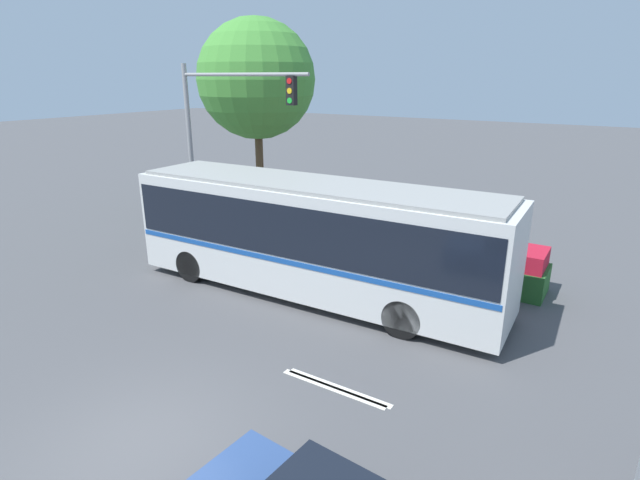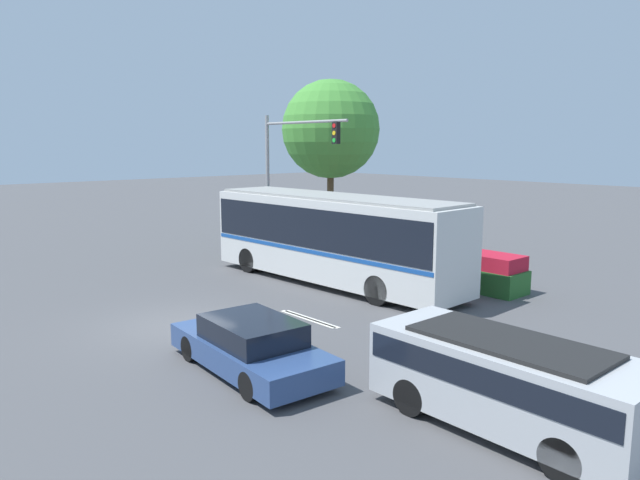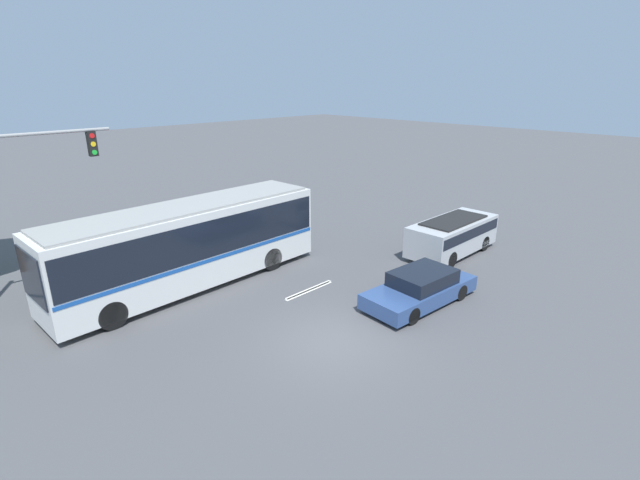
{
  "view_description": "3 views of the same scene",
  "coord_description": "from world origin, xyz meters",
  "px_view_note": "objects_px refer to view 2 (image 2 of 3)",
  "views": [
    {
      "loc": [
        6.38,
        -4.28,
        6.09
      ],
      "look_at": [
        -0.18,
        6.16,
        2.0
      ],
      "focal_mm": 27.79,
      "sensor_mm": 36.0,
      "label": 1
    },
    {
      "loc": [
        14.98,
        -7.9,
        5.17
      ],
      "look_at": [
        0.34,
        5.18,
        1.99
      ],
      "focal_mm": 33.13,
      "sensor_mm": 36.0,
      "label": 2
    },
    {
      "loc": [
        -9.4,
        -8.89,
        7.92
      ],
      "look_at": [
        2.37,
        2.96,
        2.09
      ],
      "focal_mm": 26.06,
      "sensor_mm": 36.0,
      "label": 3
    }
  ],
  "objects_px": {
    "city_bus": "(332,234)",
    "street_tree_left": "(331,129)",
    "sedan_foreground": "(251,346)",
    "traffic_light_pole": "(286,163)",
    "suv_left_lane": "(507,377)"
  },
  "relations": [
    {
      "from": "suv_left_lane",
      "to": "traffic_light_pole",
      "type": "distance_m",
      "value": 18.29
    },
    {
      "from": "sedan_foreground",
      "to": "traffic_light_pole",
      "type": "distance_m",
      "value": 14.96
    },
    {
      "from": "city_bus",
      "to": "suv_left_lane",
      "type": "bearing_deg",
      "value": 150.73
    },
    {
      "from": "suv_left_lane",
      "to": "street_tree_left",
      "type": "relative_size",
      "value": 0.59
    },
    {
      "from": "city_bus",
      "to": "suv_left_lane",
      "type": "xyz_separation_m",
      "value": [
        10.59,
        -5.51,
        -0.9
      ]
    },
    {
      "from": "city_bus",
      "to": "street_tree_left",
      "type": "relative_size",
      "value": 1.31
    },
    {
      "from": "suv_left_lane",
      "to": "street_tree_left",
      "type": "distance_m",
      "value": 21.82
    },
    {
      "from": "sedan_foreground",
      "to": "suv_left_lane",
      "type": "relative_size",
      "value": 0.94
    },
    {
      "from": "sedan_foreground",
      "to": "suv_left_lane",
      "type": "bearing_deg",
      "value": -156.42
    },
    {
      "from": "city_bus",
      "to": "street_tree_left",
      "type": "bearing_deg",
      "value": -44.11
    },
    {
      "from": "street_tree_left",
      "to": "traffic_light_pole",
      "type": "bearing_deg",
      "value": -71.05
    },
    {
      "from": "suv_left_lane",
      "to": "traffic_light_pole",
      "type": "height_order",
      "value": "traffic_light_pole"
    },
    {
      "from": "sedan_foreground",
      "to": "traffic_light_pole",
      "type": "xyz_separation_m",
      "value": [
        -10.78,
        9.68,
        3.73
      ]
    },
    {
      "from": "traffic_light_pole",
      "to": "street_tree_left",
      "type": "xyz_separation_m",
      "value": [
        -1.41,
        4.09,
        1.62
      ]
    },
    {
      "from": "city_bus",
      "to": "suv_left_lane",
      "type": "distance_m",
      "value": 11.97
    }
  ]
}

